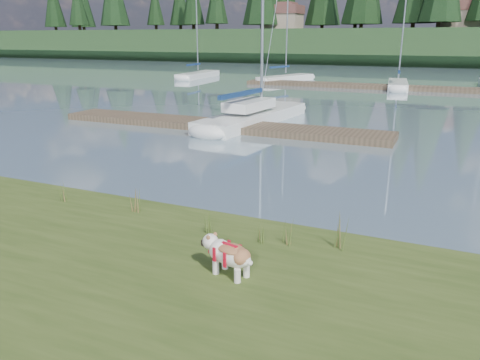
% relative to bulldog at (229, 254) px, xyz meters
% --- Properties ---
extents(ground, '(200.00, 200.00, 0.00)m').
position_rel_bulldog_xyz_m(ground, '(-2.81, 33.99, -0.72)').
color(ground, '#78909F').
rests_on(ground, ground).
extents(bank, '(60.00, 9.00, 0.35)m').
position_rel_bulldog_xyz_m(bank, '(-2.81, -2.01, -0.55)').
color(bank, '#3E4E1E').
rests_on(bank, ground).
extents(ridge, '(200.00, 20.00, 5.00)m').
position_rel_bulldog_xyz_m(ridge, '(-2.81, 76.99, 1.78)').
color(ridge, '#1C3319').
rests_on(ridge, ground).
extents(bulldog, '(1.02, 0.56, 0.60)m').
position_rel_bulldog_xyz_m(bulldog, '(0.00, 0.00, 0.00)').
color(bulldog, silver).
rests_on(bulldog, bank).
extents(sailboat_main, '(2.89, 9.50, 13.40)m').
position_rel_bulldog_xyz_m(sailboat_main, '(-5.64, 15.62, -0.30)').
color(sailboat_main, silver).
rests_on(sailboat_main, ground).
extents(dock_near, '(16.00, 2.00, 0.30)m').
position_rel_bulldog_xyz_m(dock_near, '(-6.81, 12.99, -0.57)').
color(dock_near, '#4C3D2C').
rests_on(dock_near, ground).
extents(dock_far, '(26.00, 2.20, 0.30)m').
position_rel_bulldog_xyz_m(dock_far, '(-0.81, 33.99, -0.57)').
color(dock_far, '#4C3D2C').
rests_on(dock_far, ground).
extents(sailboat_bg_0, '(2.16, 8.42, 12.04)m').
position_rel_bulldog_xyz_m(sailboat_bg_0, '(-21.16, 37.88, -0.40)').
color(sailboat_bg_0, silver).
rests_on(sailboat_bg_0, ground).
extents(sailboat_bg_1, '(4.09, 7.81, 11.60)m').
position_rel_bulldog_xyz_m(sailboat_bg_1, '(-11.27, 37.53, -0.40)').
color(sailboat_bg_1, silver).
rests_on(sailboat_bg_1, ground).
extents(sailboat_bg_2, '(2.29, 7.58, 11.26)m').
position_rel_bulldog_xyz_m(sailboat_bg_2, '(-1.16, 35.42, -0.39)').
color(sailboat_bg_2, silver).
rests_on(sailboat_bg_2, ground).
extents(weed_0, '(0.17, 0.14, 0.67)m').
position_rel_bulldog_xyz_m(weed_0, '(-3.12, 1.78, -0.09)').
color(weed_0, '#475B23').
rests_on(weed_0, bank).
extents(weed_1, '(0.17, 0.14, 0.56)m').
position_rel_bulldog_xyz_m(weed_1, '(-1.05, 1.39, -0.14)').
color(weed_1, '#475B23').
rests_on(weed_1, bank).
extents(weed_2, '(0.17, 0.14, 0.61)m').
position_rel_bulldog_xyz_m(weed_2, '(0.49, 1.50, -0.12)').
color(weed_2, '#475B23').
rests_on(weed_2, bank).
extents(weed_3, '(0.17, 0.14, 0.51)m').
position_rel_bulldog_xyz_m(weed_3, '(-5.08, 1.63, -0.16)').
color(weed_3, '#475B23').
rests_on(weed_3, bank).
extents(weed_4, '(0.17, 0.14, 0.39)m').
position_rel_bulldog_xyz_m(weed_4, '(-0.02, 1.39, -0.21)').
color(weed_4, '#475B23').
rests_on(weed_4, bank).
extents(weed_5, '(0.17, 0.14, 0.71)m').
position_rel_bulldog_xyz_m(weed_5, '(1.43, 1.71, -0.08)').
color(weed_5, '#475B23').
rests_on(weed_5, bank).
extents(mud_lip, '(60.00, 0.50, 0.14)m').
position_rel_bulldog_xyz_m(mud_lip, '(-2.81, 2.39, -0.65)').
color(mud_lip, '#33281C').
rests_on(mud_lip, ground).
extents(house_0, '(6.30, 5.30, 4.65)m').
position_rel_bulldog_xyz_m(house_0, '(-24.81, 73.99, 6.59)').
color(house_0, gray).
rests_on(house_0, ridge).
extents(house_1, '(6.30, 5.30, 4.65)m').
position_rel_bulldog_xyz_m(house_1, '(3.19, 74.99, 6.59)').
color(house_1, gray).
rests_on(house_1, ridge).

